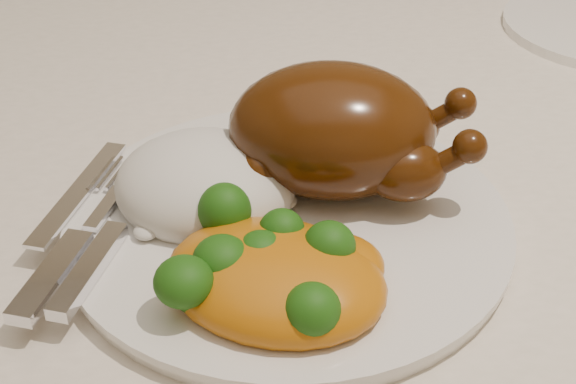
{
  "coord_description": "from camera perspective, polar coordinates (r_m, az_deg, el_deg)",
  "views": [
    {
      "loc": [
        -0.11,
        -0.61,
        1.11
      ],
      "look_at": [
        -0.09,
        -0.16,
        0.8
      ],
      "focal_mm": 50.0,
      "sensor_mm": 36.0,
      "label": 1
    }
  ],
  "objects": [
    {
      "name": "cutlery",
      "position": [
        0.54,
        -14.73,
        -3.58
      ],
      "size": [
        0.07,
        0.2,
        0.01
      ],
      "rotation": [
        0.0,
        0.0,
        -0.28
      ],
      "color": "silver",
      "rests_on": "dinner_plate"
    },
    {
      "name": "dining_table",
      "position": [
        0.77,
        6.5,
        -1.23
      ],
      "size": [
        1.6,
        0.9,
        0.76
      ],
      "color": "brown",
      "rests_on": "floor"
    },
    {
      "name": "rice_mound",
      "position": [
        0.57,
        -5.9,
        0.46
      ],
      "size": [
        0.15,
        0.14,
        0.07
      ],
      "rotation": [
        0.0,
        0.0,
        -0.2
      ],
      "color": "white",
      "rests_on": "dinner_plate"
    },
    {
      "name": "dinner_plate",
      "position": [
        0.56,
        0.0,
        -2.22
      ],
      "size": [
        0.39,
        0.39,
        0.01
      ],
      "primitive_type": "cylinder",
      "rotation": [
        0.0,
        0.0,
        -0.35
      ],
      "color": "white",
      "rests_on": "tablecloth"
    },
    {
      "name": "tablecloth",
      "position": [
        0.73,
        6.87,
        3.45
      ],
      "size": [
        1.73,
        1.03,
        0.18
      ],
      "color": "#F1E3CF",
      "rests_on": "dining_table"
    },
    {
      "name": "mac_and_cheese",
      "position": [
        0.49,
        -0.97,
        -5.76
      ],
      "size": [
        0.17,
        0.15,
        0.06
      ],
      "rotation": [
        0.0,
        0.0,
        -0.39
      ],
      "color": "#C2670C",
      "rests_on": "dinner_plate"
    },
    {
      "name": "roast_chicken",
      "position": [
        0.57,
        3.59,
        4.39
      ],
      "size": [
        0.19,
        0.13,
        0.09
      ],
      "rotation": [
        0.0,
        0.0,
        -0.11
      ],
      "color": "#472107",
      "rests_on": "dinner_plate"
    }
  ]
}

